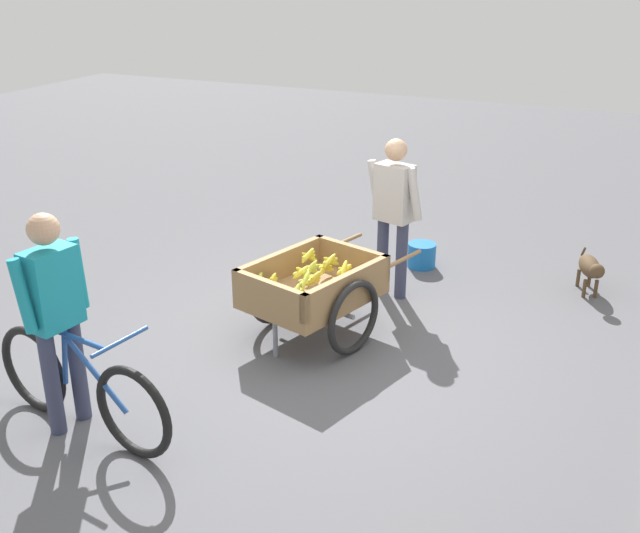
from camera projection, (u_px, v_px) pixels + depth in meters
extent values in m
plane|color=#56565B|center=(325.00, 358.00, 6.21)|extent=(24.00, 24.00, 0.00)
cube|color=#937047|center=(313.00, 294.00, 6.41)|extent=(1.28, 1.08, 0.10)
cube|color=#937047|center=(270.00, 295.00, 5.98)|extent=(0.28, 0.78, 0.24)
cube|color=#937047|center=(351.00, 258.00, 6.71)|extent=(0.28, 0.78, 0.24)
cube|color=#937047|center=(347.00, 287.00, 6.13)|extent=(1.07, 0.36, 0.24)
cube|color=#937047|center=(281.00, 265.00, 6.57)|extent=(1.07, 0.36, 0.24)
torus|color=black|center=(354.00, 318.00, 6.18)|extent=(0.63, 0.24, 0.64)
torus|color=black|center=(275.00, 289.00, 6.71)|extent=(0.63, 0.24, 0.64)
cylinder|color=gray|center=(313.00, 303.00, 6.44)|extent=(0.28, 0.86, 0.04)
cylinder|color=#937047|center=(403.00, 260.00, 6.73)|extent=(0.54, 0.19, 0.04)
cylinder|color=#937047|center=(343.00, 242.00, 7.14)|extent=(0.54, 0.19, 0.04)
cylinder|color=gray|center=(275.00, 338.00, 6.17)|extent=(0.04, 0.04, 0.35)
ellipsoid|color=gold|center=(331.00, 261.00, 6.54)|extent=(0.16, 0.14, 0.14)
ellipsoid|color=gold|center=(330.00, 261.00, 6.52)|extent=(0.19, 0.12, 0.05)
ellipsoid|color=gold|center=(329.00, 261.00, 6.50)|extent=(0.19, 0.10, 0.12)
ellipsoid|color=gold|center=(297.00, 295.00, 6.10)|extent=(0.17, 0.14, 0.13)
ellipsoid|color=gold|center=(297.00, 295.00, 6.09)|extent=(0.19, 0.11, 0.10)
ellipsoid|color=gold|center=(297.00, 294.00, 6.08)|extent=(0.18, 0.12, 0.04)
ellipsoid|color=gold|center=(296.00, 294.00, 6.06)|extent=(0.18, 0.13, 0.11)
ellipsoid|color=gold|center=(296.00, 293.00, 6.04)|extent=(0.18, 0.06, 0.15)
ellipsoid|color=gold|center=(307.00, 282.00, 6.19)|extent=(0.17, 0.06, 0.15)
ellipsoid|color=gold|center=(307.00, 282.00, 6.17)|extent=(0.18, 0.12, 0.11)
ellipsoid|color=gold|center=(306.00, 281.00, 6.15)|extent=(0.19, 0.09, 0.05)
ellipsoid|color=gold|center=(306.00, 281.00, 6.14)|extent=(0.19, 0.11, 0.10)
ellipsoid|color=gold|center=(305.00, 280.00, 6.12)|extent=(0.18, 0.06, 0.15)
ellipsoid|color=gold|center=(274.00, 282.00, 6.37)|extent=(0.17, 0.06, 0.15)
ellipsoid|color=gold|center=(272.00, 282.00, 6.34)|extent=(0.18, 0.06, 0.05)
ellipsoid|color=gold|center=(271.00, 281.00, 6.32)|extent=(0.17, 0.07, 0.15)
ellipsoid|color=gold|center=(309.00, 257.00, 6.59)|extent=(0.17, 0.13, 0.14)
ellipsoid|color=gold|center=(309.00, 256.00, 6.57)|extent=(0.19, 0.09, 0.07)
ellipsoid|color=gold|center=(308.00, 256.00, 6.55)|extent=(0.19, 0.09, 0.08)
ellipsoid|color=gold|center=(308.00, 256.00, 6.54)|extent=(0.18, 0.09, 0.14)
ellipsoid|color=gold|center=(261.00, 282.00, 6.30)|extent=(0.18, 0.12, 0.14)
ellipsoid|color=gold|center=(260.00, 282.00, 6.28)|extent=(0.18, 0.14, 0.05)
ellipsoid|color=gold|center=(258.00, 282.00, 6.25)|extent=(0.17, 0.05, 0.15)
ellipsoid|color=gold|center=(312.00, 270.00, 6.33)|extent=(0.18, 0.10, 0.14)
ellipsoid|color=gold|center=(312.00, 269.00, 6.31)|extent=(0.19, 0.06, 0.09)
ellipsoid|color=gold|center=(311.00, 269.00, 6.30)|extent=(0.19, 0.12, 0.08)
ellipsoid|color=gold|center=(310.00, 269.00, 6.28)|extent=(0.16, 0.11, 0.16)
ellipsoid|color=gold|center=(339.00, 281.00, 6.41)|extent=(0.18, 0.10, 0.14)
ellipsoid|color=gold|center=(338.00, 281.00, 6.39)|extent=(0.18, 0.07, 0.05)
ellipsoid|color=gold|center=(336.00, 281.00, 6.37)|extent=(0.16, 0.14, 0.15)
ellipsoid|color=gold|center=(315.00, 280.00, 6.18)|extent=(0.18, 0.05, 0.14)
ellipsoid|color=gold|center=(314.00, 279.00, 6.16)|extent=(0.19, 0.08, 0.08)
ellipsoid|color=gold|center=(314.00, 279.00, 6.14)|extent=(0.19, 0.11, 0.09)
ellipsoid|color=gold|center=(313.00, 278.00, 6.13)|extent=(0.17, 0.14, 0.14)
ellipsoid|color=gold|center=(304.00, 272.00, 6.31)|extent=(0.16, 0.13, 0.15)
ellipsoid|color=gold|center=(302.00, 272.00, 6.28)|extent=(0.18, 0.15, 0.05)
ellipsoid|color=gold|center=(301.00, 272.00, 6.26)|extent=(0.17, 0.14, 0.12)
ellipsoid|color=gold|center=(356.00, 276.00, 6.36)|extent=(0.17, 0.07, 0.15)
ellipsoid|color=gold|center=(355.00, 276.00, 6.34)|extent=(0.18, 0.15, 0.05)
ellipsoid|color=gold|center=(354.00, 276.00, 6.31)|extent=(0.18, 0.09, 0.15)
ellipsoid|color=gold|center=(292.00, 301.00, 6.01)|extent=(0.18, 0.06, 0.14)
ellipsoid|color=gold|center=(291.00, 301.00, 6.00)|extent=(0.19, 0.06, 0.11)
ellipsoid|color=gold|center=(291.00, 300.00, 5.98)|extent=(0.18, 0.12, 0.04)
ellipsoid|color=gold|center=(290.00, 300.00, 5.96)|extent=(0.19, 0.05, 0.10)
ellipsoid|color=gold|center=(290.00, 299.00, 5.95)|extent=(0.17, 0.12, 0.15)
ellipsoid|color=gold|center=(326.00, 268.00, 6.61)|extent=(0.17, 0.15, 0.13)
ellipsoid|color=gold|center=(325.00, 267.00, 6.60)|extent=(0.19, 0.10, 0.09)
ellipsoid|color=gold|center=(325.00, 267.00, 6.58)|extent=(0.19, 0.06, 0.09)
ellipsoid|color=gold|center=(324.00, 266.00, 6.56)|extent=(0.17, 0.05, 0.15)
ellipsoid|color=gold|center=(345.00, 271.00, 6.43)|extent=(0.17, 0.12, 0.15)
ellipsoid|color=gold|center=(345.00, 271.00, 6.42)|extent=(0.19, 0.07, 0.10)
ellipsoid|color=gold|center=(344.00, 270.00, 6.40)|extent=(0.19, 0.11, 0.05)
ellipsoid|color=gold|center=(344.00, 270.00, 6.39)|extent=(0.19, 0.12, 0.10)
ellipsoid|color=gold|center=(344.00, 269.00, 6.37)|extent=(0.17, 0.07, 0.15)
cylinder|color=#333851|center=(401.00, 261.00, 7.16)|extent=(0.11, 0.11, 0.76)
cylinder|color=#333851|center=(382.00, 255.00, 7.30)|extent=(0.11, 0.11, 0.76)
cube|color=#B7B2AD|center=(394.00, 193.00, 6.98)|extent=(0.29, 0.38, 0.54)
sphere|color=tan|center=(396.00, 150.00, 6.83)|extent=(0.21, 0.21, 0.21)
cylinder|color=#B7B2AD|center=(414.00, 195.00, 6.84)|extent=(0.08, 0.17, 0.49)
cylinder|color=#B7B2AD|center=(375.00, 186.00, 7.10)|extent=(0.08, 0.16, 0.49)
torus|color=black|center=(133.00, 412.00, 4.89)|extent=(0.16, 0.66, 0.66)
torus|color=black|center=(33.00, 369.00, 5.39)|extent=(0.16, 0.66, 0.66)
cylinder|color=#234C93|center=(74.00, 337.00, 4.99)|extent=(0.13, 0.60, 0.04)
cylinder|color=#234C93|center=(65.00, 356.00, 5.12)|extent=(0.05, 0.11, 0.45)
cylinder|color=#234C93|center=(96.00, 375.00, 4.98)|extent=(0.12, 0.53, 0.43)
ellipsoid|color=black|center=(58.00, 320.00, 5.02)|extent=(0.20, 0.08, 0.06)
cylinder|color=#234C93|center=(120.00, 342.00, 4.72)|extent=(0.46, 0.10, 0.03)
cylinder|color=#333851|center=(78.00, 369.00, 5.28)|extent=(0.11, 0.11, 0.77)
cylinder|color=#333851|center=(52.00, 383.00, 5.11)|extent=(0.11, 0.11, 0.77)
cube|color=teal|center=(52.00, 288.00, 4.94)|extent=(0.37, 0.25, 0.55)
sphere|color=tan|center=(43.00, 229.00, 4.79)|extent=(0.21, 0.21, 0.21)
cylinder|color=teal|center=(78.00, 273.00, 5.10)|extent=(0.08, 0.10, 0.50)
cylinder|color=teal|center=(23.00, 296.00, 4.76)|extent=(0.08, 0.15, 0.50)
ellipsoid|color=#4C3823|center=(589.00, 266.00, 7.33)|extent=(0.47, 0.31, 0.18)
sphere|color=#4C3823|center=(597.00, 271.00, 7.05)|extent=(0.14, 0.14, 0.14)
cylinder|color=#4C3823|center=(583.00, 252.00, 7.57)|extent=(0.11, 0.06, 0.12)
cylinder|color=#4C3823|center=(596.00, 289.00, 7.27)|extent=(0.04, 0.04, 0.18)
cylinder|color=#4C3823|center=(584.00, 288.00, 7.28)|extent=(0.04, 0.04, 0.18)
cylinder|color=#4C3823|center=(589.00, 278.00, 7.51)|extent=(0.04, 0.04, 0.18)
cylinder|color=#4C3823|center=(578.00, 278.00, 7.52)|extent=(0.04, 0.04, 0.18)
cylinder|color=#1966B2|center=(422.00, 255.00, 7.98)|extent=(0.29, 0.29, 0.26)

